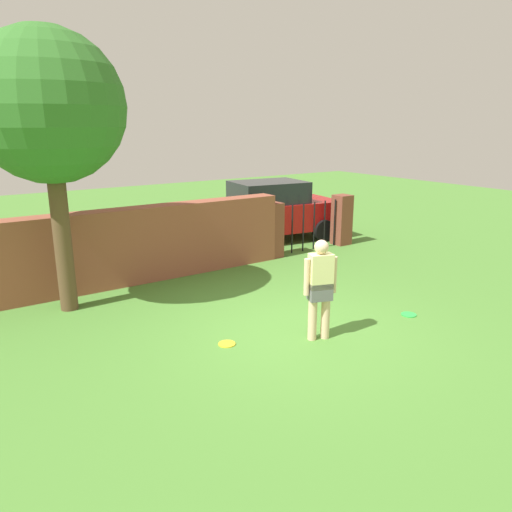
{
  "coord_description": "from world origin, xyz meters",
  "views": [
    {
      "loc": [
        -4.73,
        -5.81,
        3.33
      ],
      "look_at": [
        0.07,
        1.24,
        1.0
      ],
      "focal_mm": 34.24,
      "sensor_mm": 36.0,
      "label": 1
    }
  ],
  "objects_px": {
    "tree": "(48,109)",
    "car": "(268,211)",
    "person": "(320,285)",
    "frisbee_green": "(409,315)",
    "frisbee_yellow": "(227,344)"
  },
  "relations": [
    {
      "from": "tree",
      "to": "car",
      "type": "distance_m",
      "value": 7.2
    },
    {
      "from": "tree",
      "to": "car",
      "type": "xyz_separation_m",
      "value": [
        6.23,
        2.38,
        -2.7
      ]
    },
    {
      "from": "person",
      "to": "frisbee_green",
      "type": "relative_size",
      "value": 6.0
    },
    {
      "from": "tree",
      "to": "car",
      "type": "bearing_deg",
      "value": 20.87
    },
    {
      "from": "person",
      "to": "frisbee_green",
      "type": "xyz_separation_m",
      "value": [
        2.0,
        -0.18,
        -0.89
      ]
    },
    {
      "from": "person",
      "to": "frisbee_yellow",
      "type": "height_order",
      "value": "person"
    },
    {
      "from": "tree",
      "to": "person",
      "type": "xyz_separation_m",
      "value": [
        2.95,
        -3.57,
        -2.66
      ]
    },
    {
      "from": "person",
      "to": "car",
      "type": "distance_m",
      "value": 6.79
    },
    {
      "from": "car",
      "to": "frisbee_green",
      "type": "distance_m",
      "value": 6.31
    },
    {
      "from": "tree",
      "to": "car",
      "type": "height_order",
      "value": "tree"
    },
    {
      "from": "frisbee_green",
      "to": "frisbee_yellow",
      "type": "height_order",
      "value": "same"
    },
    {
      "from": "person",
      "to": "frisbee_green",
      "type": "distance_m",
      "value": 2.19
    },
    {
      "from": "person",
      "to": "car",
      "type": "bearing_deg",
      "value": 79.95
    },
    {
      "from": "car",
      "to": "frisbee_green",
      "type": "relative_size",
      "value": 16.26
    },
    {
      "from": "tree",
      "to": "frisbee_yellow",
      "type": "xyz_separation_m",
      "value": [
        1.63,
        -2.94,
        -3.55
      ]
    }
  ]
}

